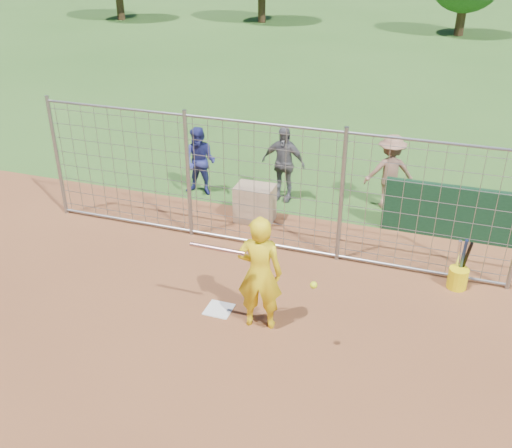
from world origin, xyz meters
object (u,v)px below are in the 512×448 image
at_px(bystander_b, 283,163).
at_px(equipment_bin, 255,203).
at_px(bystander_a, 200,162).
at_px(bucket_with_bats, 458,275).
at_px(batter, 260,273).
at_px(bystander_c, 390,172).

xyz_separation_m(bystander_b, equipment_bin, (-0.24, -1.24, -0.47)).
xyz_separation_m(bystander_a, equipment_bin, (1.64, -0.89, -0.40)).
height_order(equipment_bin, bucket_with_bats, bucket_with_bats).
xyz_separation_m(bystander_b, bucket_with_bats, (3.90, -2.49, -0.62)).
height_order(batter, bystander_c, batter).
relative_size(batter, bystander_b, 1.10).
relative_size(batter, bystander_a, 1.20).
distance_m(bystander_c, equipment_bin, 3.05).
bearing_deg(bucket_with_bats, bystander_c, 119.21).
bearing_deg(bystander_a, batter, -56.43).
xyz_separation_m(equipment_bin, bucket_with_bats, (4.15, -1.25, -0.15)).
bearing_deg(bucket_with_bats, batter, -144.36).
height_order(bystander_a, bucket_with_bats, bystander_a).
distance_m(bystander_a, bucket_with_bats, 6.19).
xyz_separation_m(bystander_a, bystander_c, (4.19, 0.71, 0.04)).
bearing_deg(batter, bystander_a, -65.17).
bearing_deg(batter, bystander_c, -114.31).
bearing_deg(bystander_a, bystander_b, 9.99).
height_order(bystander_c, bucket_with_bats, bystander_c).
bearing_deg(bystander_a, bystander_c, 9.10).
height_order(bystander_a, bystander_c, bystander_c).
bearing_deg(bystander_b, bystander_a, -165.05).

